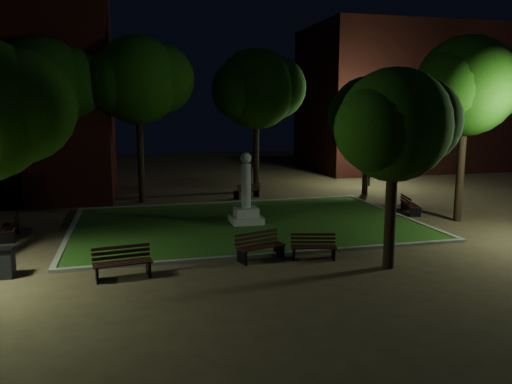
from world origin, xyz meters
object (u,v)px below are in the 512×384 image
bench_left_side (11,228)px  bench_right_side (410,206)px  bench_near_right (313,247)px  bench_near_left (260,247)px  bench_far_side (247,191)px  trash_bin (5,263)px  bench_west_near (122,263)px  monument (246,204)px

bench_left_side → bench_right_side: size_ratio=1.02×
bench_near_right → bench_right_side: bearing=53.7°
bench_near_left → bench_far_side: size_ratio=1.11×
bench_right_side → bench_far_side: size_ratio=1.04×
bench_right_side → bench_near_right: bearing=142.6°
bench_near_right → bench_left_side: 12.23m
bench_left_side → bench_far_side: bench_left_side is taller
bench_right_side → trash_bin: (-17.38, -5.45, 0.05)m
bench_left_side → bench_west_near: bearing=31.4°
monument → trash_bin: monument is taller
bench_near_left → bench_near_right: (1.85, -0.36, -0.04)m
monument → trash_bin: bearing=-149.6°
monument → bench_right_side: monument is taller
bench_left_side → trash_bin: trash_bin is taller
monument → trash_bin: (-8.92, -5.25, -0.48)m
monument → bench_left_side: 9.82m
monument → bench_near_left: bearing=-98.1°
bench_near_right → bench_far_side: 12.29m
monument → bench_west_near: 8.18m
bench_left_side → bench_far_side: (11.40, 6.73, -0.04)m
bench_near_left → bench_far_side: bench_near_left is taller
monument → bench_right_side: size_ratio=1.85×
bench_west_near → bench_far_side: (6.98, 12.71, -0.05)m
trash_bin → bench_far_side: bearing=48.3°
bench_near_left → bench_left_side: bench_near_left is taller
bench_near_right → bench_west_near: bearing=-161.4°
bench_near_right → trash_bin: 10.03m
bench_near_right → bench_right_side: (7.37, 5.93, 0.02)m
bench_far_side → trash_bin: bearing=28.8°
bench_west_near → bench_far_side: 14.50m
bench_near_right → bench_far_side: same height
bench_left_side → monument: bearing=85.8°
bench_far_side → bench_left_side: bearing=11.0°
bench_near_left → bench_right_side: bearing=12.9°
monument → bench_far_side: bearing=76.4°
bench_near_right → bench_far_side: bearing=102.5°
bench_west_near → trash_bin: bench_west_near is taller
bench_left_side → bench_far_side: size_ratio=1.06×
monument → bench_near_left: (-0.76, -5.36, -0.51)m
bench_near_right → trash_bin: trash_bin is taller
bench_right_side → bench_far_side: bearing=60.9°
monument → trash_bin: 10.36m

